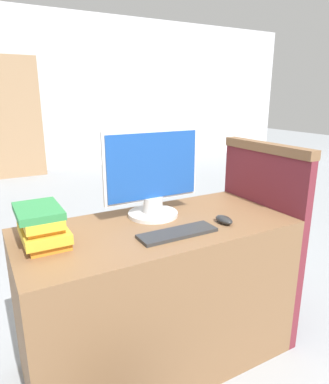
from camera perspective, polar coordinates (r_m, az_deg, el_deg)
The scene contains 8 objects.
wall_back at distance 6.64m, azimuth -23.69°, elevation 14.94°, with size 12.00×0.06×2.80m.
desk at distance 1.84m, azimuth -1.10°, elevation -16.78°, with size 1.33×0.63×0.77m.
carrel_divider at distance 2.13m, azimuth 15.60°, elevation -7.01°, with size 0.07×0.63×1.12m.
monitor at distance 1.73m, azimuth -2.02°, elevation 2.52°, with size 0.52×0.26×0.45m.
keyboard at distance 1.56m, azimuth 2.20°, elevation -6.84°, with size 0.37×0.12×0.02m.
mouse at distance 1.71m, azimuth 9.88°, elevation -4.57°, with size 0.06×0.11×0.04m.
book_stack at distance 1.53m, azimuth -19.71°, elevation -5.31°, with size 0.19×0.28×0.17m.
bookshelf_far at distance 6.40m, azimuth -24.51°, elevation 11.15°, with size 1.01×0.32×1.98m.
Camera 1 is at (-0.72, -1.06, 1.39)m, focal length 32.00 mm.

